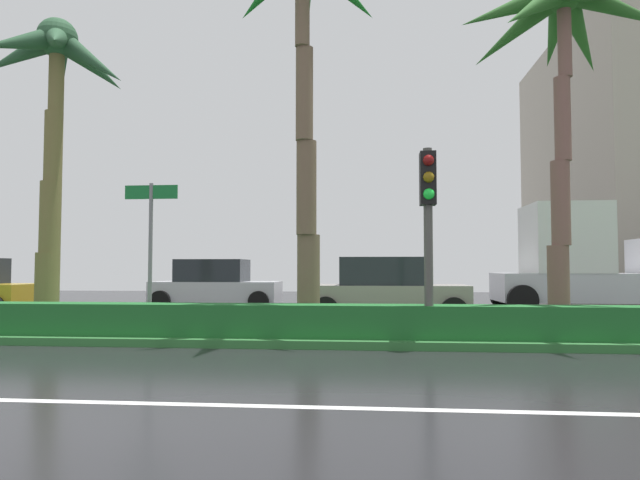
% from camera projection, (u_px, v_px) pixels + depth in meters
% --- Properties ---
extents(ground_plane, '(90.00, 42.00, 0.10)m').
position_uv_depth(ground_plane, '(179.00, 331.00, 13.04)').
color(ground_plane, black).
extents(median_strip, '(85.50, 4.00, 0.15)m').
position_uv_depth(median_strip, '(163.00, 331.00, 12.05)').
color(median_strip, '#2D6B33').
rests_on(median_strip, ground_plane).
extents(median_hedge, '(76.50, 0.70, 0.60)m').
position_uv_depth(median_hedge, '(136.00, 319.00, 10.68)').
color(median_hedge, '#1E6028').
rests_on(median_hedge, median_strip).
extents(palm_tree_centre_left, '(3.52, 3.44, 7.04)m').
position_uv_depth(palm_tree_centre_left, '(55.00, 87.00, 12.86)').
color(palm_tree_centre_left, brown).
rests_on(palm_tree_centre_left, median_strip).
extents(palm_tree_centre, '(4.18, 4.24, 8.44)m').
position_uv_depth(palm_tree_centre, '(302.00, 3.00, 11.77)').
color(palm_tree_centre, brown).
rests_on(palm_tree_centre, median_strip).
extents(palm_tree_centre_right, '(4.51, 4.48, 7.50)m').
position_uv_depth(palm_tree_centre_right, '(564.00, 32.00, 11.56)').
color(palm_tree_centre_right, brown).
rests_on(palm_tree_centre_right, median_strip).
extents(traffic_signal_median_right, '(0.28, 0.43, 3.43)m').
position_uv_depth(traffic_signal_median_right, '(428.00, 207.00, 10.02)').
color(traffic_signal_median_right, '#4C4C47').
rests_on(traffic_signal_median_right, median_strip).
extents(street_name_sign, '(1.10, 0.08, 3.00)m').
position_uv_depth(street_name_sign, '(151.00, 236.00, 11.34)').
color(street_name_sign, slate).
rests_on(street_name_sign, median_strip).
extents(car_in_traffic_second, '(4.30, 2.02, 1.72)m').
position_uv_depth(car_in_traffic_second, '(215.00, 285.00, 19.27)').
color(car_in_traffic_second, silver).
rests_on(car_in_traffic_second, ground_plane).
extents(car_in_traffic_third, '(4.30, 2.02, 1.72)m').
position_uv_depth(car_in_traffic_third, '(386.00, 290.00, 15.41)').
color(car_in_traffic_third, gray).
rests_on(car_in_traffic_third, ground_plane).
extents(box_truck_lead, '(6.40, 2.64, 3.46)m').
position_uv_depth(box_truck_lead, '(597.00, 264.00, 17.81)').
color(box_truck_lead, silver).
rests_on(box_truck_lead, ground_plane).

